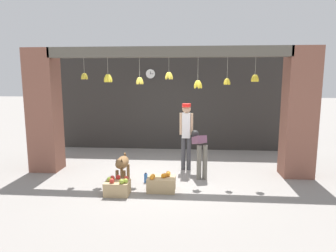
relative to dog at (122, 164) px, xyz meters
name	(u,v)px	position (x,y,z in m)	size (l,w,h in m)	color
ground_plane	(167,176)	(0.94, 0.58, -0.45)	(60.00, 60.00, 0.00)	gray
shop_back_wall	(174,103)	(0.94, 3.42, 1.07)	(7.49, 0.12, 3.04)	#2D2B28
shop_pillar_left	(44,111)	(-2.16, 0.88, 1.07)	(0.70, 0.60, 3.04)	brown
shop_pillar_right	(299,113)	(4.03, 0.88, 1.07)	(0.70, 0.60, 3.04)	brown
storefront_awning	(167,54)	(0.94, 0.70, 2.41)	(5.59, 0.29, 0.96)	#5B564C
dog	(122,164)	(0.00, 0.00, 0.00)	(0.27, 0.92, 0.66)	brown
shopkeeper	(186,131)	(1.39, 1.15, 0.56)	(0.34, 0.29, 1.70)	#424247
worker_stooping	(200,148)	(1.72, 0.65, 0.25)	(0.38, 0.80, 1.05)	#6B665B
fruit_crate_oranges	(161,183)	(0.91, -0.36, -0.29)	(0.58, 0.43, 0.38)	tan
fruit_crate_apples	(117,187)	(0.04, -0.64, -0.29)	(0.49, 0.38, 0.37)	tan
water_bottle	(146,178)	(0.50, 0.11, -0.34)	(0.08, 0.08, 0.22)	#2D60AD
wall_clock	(150,74)	(0.19, 3.35, 2.02)	(0.31, 0.03, 0.31)	black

